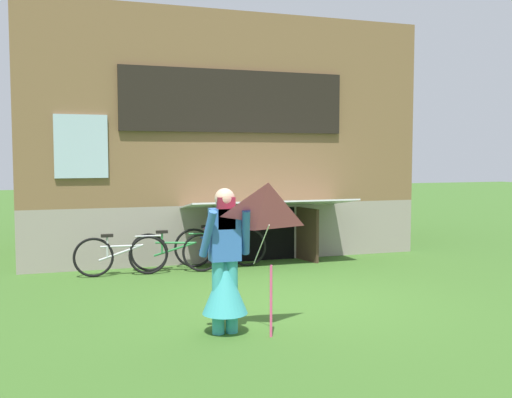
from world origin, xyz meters
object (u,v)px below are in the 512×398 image
object	(u,v)px
person	(225,273)
bicycle_silver	(121,255)
bicycle_blue	(220,247)
kite	(268,220)
bicycle_green	(175,252)

from	to	relation	value
person	bicycle_silver	size ratio (longest dim) A/B	1.06
person	bicycle_blue	world-z (taller)	person
kite	bicycle_blue	size ratio (longest dim) A/B	1.00
person	kite	bearing A→B (deg)	-61.86
person	bicycle_green	distance (m)	3.74
bicycle_blue	bicycle_silver	xyz separation A→B (m)	(-1.80, -0.26, -0.02)
person	bicycle_green	xyz separation A→B (m)	(0.12, 3.72, -0.35)
person	bicycle_blue	size ratio (longest dim) A/B	1.00
bicycle_blue	bicycle_green	bearing A→B (deg)	-155.61
bicycle_blue	person	bearing A→B (deg)	-92.62
bicycle_silver	bicycle_green	bearing A→B (deg)	6.98
person	kite	distance (m)	0.89
bicycle_green	bicycle_silver	bearing A→B (deg)	-156.77
person	bicycle_green	world-z (taller)	person
person	bicycle_silver	world-z (taller)	person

